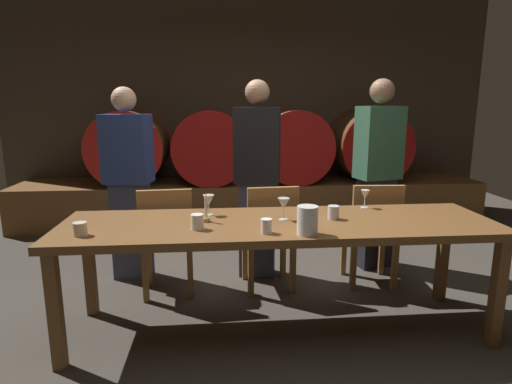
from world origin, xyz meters
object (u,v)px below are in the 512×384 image
pitcher (307,220)px  cup_far_left (80,229)px  dining_table (279,232)px  chair_center (270,232)px  cup_far_right (333,212)px  guest_center (257,179)px  wine_barrel_center_right (292,146)px  wine_glass_center (284,204)px  guest_left (129,184)px  wine_glass_left (209,201)px  candle_center (206,214)px  chair_left (167,236)px  chair_right (372,230)px  cup_center_right (266,226)px  wine_barrel_center_left (210,146)px  wine_barrel_far_left (130,147)px  guest_right (377,173)px  cup_center_left (197,222)px  wine_barrel_far_right (367,145)px  wine_glass_right (365,195)px

pitcher → cup_far_left: 1.31m
dining_table → chair_center: size_ratio=3.17×
pitcher → cup_far_right: (0.24, 0.31, -0.04)m
guest_center → cup_far_left: size_ratio=21.59×
wine_barrel_center_right → cup_far_right: wine_barrel_center_right is taller
wine_glass_center → cup_far_right: wine_glass_center is taller
guest_left → wine_glass_left: size_ratio=11.68×
candle_center → cup_far_right: 0.83m
wine_barrel_center_right → dining_table: size_ratio=0.32×
chair_left → chair_right: size_ratio=1.00×
wine_barrel_center_right → cup_center_right: bearing=-102.7°
wine_barrel_center_left → pitcher: 3.06m
cup_far_left → chair_right: bearing=21.8°
guest_center → cup_far_right: (0.42, -0.93, -0.07)m
guest_center → guest_left: bearing=9.4°
chair_left → cup_far_left: 0.93m
wine_barrel_far_left → chair_center: bearing=-54.5°
wine_barrel_far_left → guest_right: 3.01m
wine_barrel_center_left → chair_center: 2.20m
cup_center_left → cup_center_right: size_ratio=1.08×
chair_center → pitcher: 0.98m
wine_barrel_far_right → cup_center_right: (-1.64, -2.95, -0.18)m
wine_glass_left → cup_far_right: bearing=-11.9°
candle_center → wine_glass_left: (0.01, 0.16, 0.05)m
guest_right → cup_center_left: guest_right is taller
wine_barrel_far_right → cup_far_left: 3.98m
guest_right → chair_left: bearing=0.0°
guest_center → pitcher: bearing=109.5°
wine_barrel_far_right → chair_left: 3.18m
wine_barrel_center_left → cup_far_left: bearing=-103.5°
guest_right → candle_center: bearing=19.9°
guest_right → pitcher: (-0.92, -1.35, -0.04)m
wine_barrel_center_right → guest_center: (-0.61, -1.75, -0.11)m
wine_barrel_far_left → wine_glass_left: 2.71m
chair_left → candle_center: size_ratio=4.74×
wine_barrel_far_right → dining_table: (-1.53, -2.71, -0.29)m
wine_barrel_far_left → dining_table: size_ratio=0.32×
chair_center → cup_far_left: size_ratio=11.20×
wine_barrel_center_left → cup_center_left: size_ratio=9.65×
wine_barrel_center_left → guest_right: size_ratio=0.52×
chair_left → chair_center: bearing=177.3°
cup_far_left → wine_glass_right: bearing=15.1°
wine_barrel_far_left → guest_left: (0.33, -1.72, -0.14)m
chair_left → guest_center: 0.91m
wine_barrel_far_right → cup_far_right: size_ratio=10.09×
wine_barrel_center_left → chair_center: (0.50, -2.08, -0.49)m
chair_left → wine_glass_right: (1.47, -0.29, 0.36)m
candle_center → pitcher: 0.67m
wine_barrel_center_left → wine_barrel_far_right: same height
guest_left → guest_right: size_ratio=0.95×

